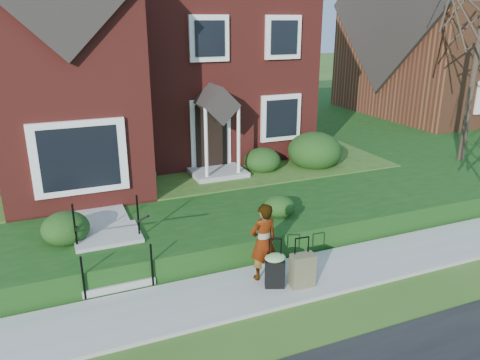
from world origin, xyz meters
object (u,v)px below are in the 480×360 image
suitcase_black (275,269)px  suitcase_olive (303,270)px  front_steps (111,252)px  woman (263,242)px

suitcase_black → suitcase_olive: 0.55m
front_steps → suitcase_olive: front_steps is taller
front_steps → suitcase_olive: size_ratio=1.96×
front_steps → suitcase_black: size_ratio=1.96×
woman → suitcase_black: size_ratio=1.58×
front_steps → woman: bearing=-29.5°
woman → suitcase_black: woman is taller
woman → suitcase_black: 0.58m
suitcase_black → suitcase_olive: suitcase_olive is taller
front_steps → suitcase_black: bearing=-34.6°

